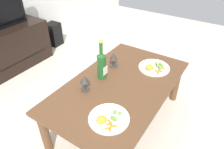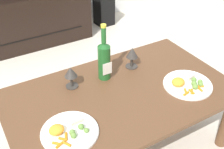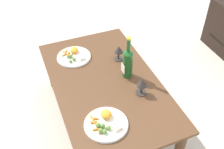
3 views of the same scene
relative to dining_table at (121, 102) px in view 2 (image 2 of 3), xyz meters
The scene contains 9 objects.
ground_plane 0.39m from the dining_table, ahead, with size 6.40×6.40×0.00m, color beige.
dining_table is the anchor object (origin of this frame).
tv_stand 1.72m from the dining_table, 92.71° to the left, with size 1.27×0.43×0.55m.
floor_speaker 1.94m from the dining_table, 64.22° to the left, with size 0.19×0.19×0.36m, color black.
wine_bottle 0.28m from the dining_table, 92.55° to the left, with size 0.08×0.08×0.36m.
goblet_left 0.34m from the dining_table, 137.96° to the left, with size 0.08×0.08×0.14m.
goblet_right 0.33m from the dining_table, 44.23° to the left, with size 0.08×0.08×0.14m.
dinner_plate_left 0.42m from the dining_table, 160.01° to the right, with size 0.29×0.29×0.05m.
dinner_plate_right 0.41m from the dining_table, 20.49° to the right, with size 0.29×0.29×0.06m.
Camera 2 is at (-0.70, -1.10, 1.50)m, focal length 45.67 mm.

